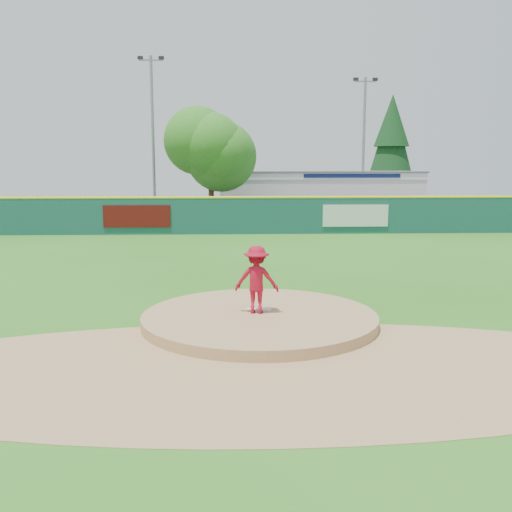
{
  "coord_description": "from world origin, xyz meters",
  "views": [
    {
      "loc": [
        -0.63,
        -12.95,
        3.65
      ],
      "look_at": [
        0.0,
        2.0,
        1.3
      ],
      "focal_mm": 40.0,
      "sensor_mm": 36.0,
      "label": 1
    }
  ],
  "objects_px": {
    "pool_building_grp": "(316,192)",
    "deciduous_tree": "(211,153)",
    "van": "(287,213)",
    "pitcher": "(257,280)",
    "playground_slide": "(46,211)",
    "light_pole_left": "(153,131)",
    "conifer_tree": "(391,144)",
    "light_pole_right": "(364,140)"
  },
  "relations": [
    {
      "from": "van",
      "to": "deciduous_tree",
      "type": "bearing_deg",
      "value": 99.11
    },
    {
      "from": "van",
      "to": "light_pole_right",
      "type": "xyz_separation_m",
      "value": [
        6.1,
        5.28,
        4.86
      ]
    },
    {
      "from": "playground_slide",
      "to": "conifer_tree",
      "type": "bearing_deg",
      "value": 24.73
    },
    {
      "from": "deciduous_tree",
      "to": "conifer_tree",
      "type": "relative_size",
      "value": 0.77
    },
    {
      "from": "conifer_tree",
      "to": "light_pole_left",
      "type": "distance_m",
      "value": 21.03
    },
    {
      "from": "pitcher",
      "to": "light_pole_left",
      "type": "height_order",
      "value": "light_pole_left"
    },
    {
      "from": "conifer_tree",
      "to": "light_pole_right",
      "type": "xyz_separation_m",
      "value": [
        -4.0,
        -7.0,
        0.0
      ]
    },
    {
      "from": "pool_building_grp",
      "to": "light_pole_right",
      "type": "bearing_deg",
      "value": -44.95
    },
    {
      "from": "van",
      "to": "light_pole_right",
      "type": "bearing_deg",
      "value": -25.4
    },
    {
      "from": "playground_slide",
      "to": "conifer_tree",
      "type": "height_order",
      "value": "conifer_tree"
    },
    {
      "from": "pitcher",
      "to": "light_pole_left",
      "type": "xyz_separation_m",
      "value": [
        -5.93,
        26.92,
        5.01
      ]
    },
    {
      "from": "playground_slide",
      "to": "light_pole_left",
      "type": "xyz_separation_m",
      "value": [
        6.59,
        2.79,
        5.23
      ]
    },
    {
      "from": "light_pole_left",
      "to": "light_pole_right",
      "type": "distance_m",
      "value": 15.14
    },
    {
      "from": "deciduous_tree",
      "to": "light_pole_right",
      "type": "bearing_deg",
      "value": 19.98
    },
    {
      "from": "conifer_tree",
      "to": "light_pole_left",
      "type": "xyz_separation_m",
      "value": [
        -19.0,
        -9.0,
        0.51
      ]
    },
    {
      "from": "van",
      "to": "deciduous_tree",
      "type": "height_order",
      "value": "deciduous_tree"
    },
    {
      "from": "pool_building_grp",
      "to": "playground_slide",
      "type": "distance_m",
      "value": 20.17
    },
    {
      "from": "deciduous_tree",
      "to": "conifer_tree",
      "type": "distance_m",
      "value": 18.63
    },
    {
      "from": "playground_slide",
      "to": "light_pole_left",
      "type": "height_order",
      "value": "light_pole_left"
    },
    {
      "from": "pitcher",
      "to": "deciduous_tree",
      "type": "relative_size",
      "value": 0.22
    },
    {
      "from": "pitcher",
      "to": "light_pole_left",
      "type": "relative_size",
      "value": 0.14
    },
    {
      "from": "light_pole_left",
      "to": "van",
      "type": "bearing_deg",
      "value": -20.23
    },
    {
      "from": "pool_building_grp",
      "to": "conifer_tree",
      "type": "height_order",
      "value": "conifer_tree"
    },
    {
      "from": "pool_building_grp",
      "to": "deciduous_tree",
      "type": "bearing_deg",
      "value": -138.84
    },
    {
      "from": "light_pole_left",
      "to": "pool_building_grp",
      "type": "bearing_deg",
      "value": 22.6
    },
    {
      "from": "pitcher",
      "to": "pool_building_grp",
      "type": "distance_m",
      "value": 32.49
    },
    {
      "from": "pool_building_grp",
      "to": "conifer_tree",
      "type": "bearing_deg",
      "value": 29.78
    },
    {
      "from": "pool_building_grp",
      "to": "deciduous_tree",
      "type": "xyz_separation_m",
      "value": [
        -8.0,
        -6.99,
        2.89
      ]
    },
    {
      "from": "pitcher",
      "to": "van",
      "type": "xyz_separation_m",
      "value": [
        2.96,
        23.64,
        -0.36
      ]
    },
    {
      "from": "van",
      "to": "pool_building_grp",
      "type": "bearing_deg",
      "value": 3.18
    },
    {
      "from": "pitcher",
      "to": "van",
      "type": "distance_m",
      "value": 23.82
    },
    {
      "from": "deciduous_tree",
      "to": "conifer_tree",
      "type": "xyz_separation_m",
      "value": [
        15.0,
        11.0,
        0.99
      ]
    },
    {
      "from": "pitcher",
      "to": "pool_building_grp",
      "type": "height_order",
      "value": "pool_building_grp"
    },
    {
      "from": "conifer_tree",
      "to": "deciduous_tree",
      "type": "bearing_deg",
      "value": -143.75
    },
    {
      "from": "playground_slide",
      "to": "light_pole_right",
      "type": "xyz_separation_m",
      "value": [
        21.59,
        4.79,
        4.72
      ]
    },
    {
      "from": "light_pole_right",
      "to": "conifer_tree",
      "type": "bearing_deg",
      "value": 60.26
    },
    {
      "from": "pitcher",
      "to": "deciduous_tree",
      "type": "distance_m",
      "value": 25.24
    },
    {
      "from": "deciduous_tree",
      "to": "light_pole_right",
      "type": "distance_m",
      "value": 11.75
    },
    {
      "from": "playground_slide",
      "to": "van",
      "type": "bearing_deg",
      "value": -1.82
    },
    {
      "from": "pool_building_grp",
      "to": "light_pole_right",
      "type": "distance_m",
      "value": 5.75
    },
    {
      "from": "pitcher",
      "to": "pool_building_grp",
      "type": "relative_size",
      "value": 0.1
    },
    {
      "from": "playground_slide",
      "to": "light_pole_right",
      "type": "bearing_deg",
      "value": 12.5
    }
  ]
}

